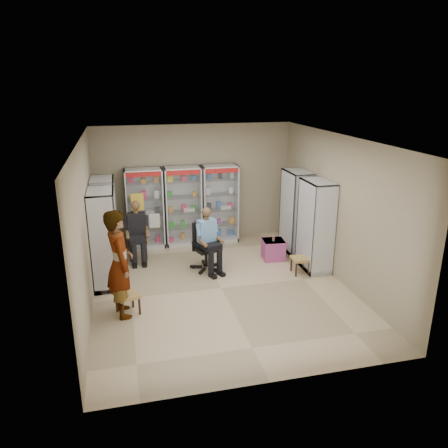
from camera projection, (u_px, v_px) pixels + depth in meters
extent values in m
plane|color=#C5AD89|center=(221.00, 288.00, 8.86)|extent=(6.00, 6.00, 0.00)
cube|color=tan|center=(195.00, 184.00, 11.16)|extent=(5.00, 0.02, 3.00)
cube|color=tan|center=(274.00, 285.00, 5.62)|extent=(5.00, 0.02, 3.00)
cube|color=tan|center=(86.00, 227.00, 7.84)|extent=(0.02, 6.00, 3.00)
cube|color=tan|center=(340.00, 209.00, 8.94)|extent=(0.02, 6.00, 3.00)
cube|color=silver|center=(221.00, 139.00, 7.92)|extent=(5.00, 6.00, 0.02)
cube|color=#A6A8AD|center=(145.00, 209.00, 10.78)|extent=(0.90, 0.50, 2.00)
cube|color=silver|center=(183.00, 206.00, 10.99)|extent=(0.90, 0.50, 2.00)
cube|color=#ADB0B4|center=(220.00, 204.00, 11.20)|extent=(0.90, 0.50, 2.00)
cube|color=silver|center=(296.00, 212.00, 10.52)|extent=(0.90, 0.50, 2.00)
cube|color=#A6A9AD|center=(315.00, 226.00, 9.50)|extent=(0.90, 0.50, 2.00)
cube|color=#AEB1B5|center=(105.00, 223.00, 9.72)|extent=(0.90, 0.50, 2.00)
cube|color=silver|center=(104.00, 239.00, 8.70)|extent=(0.90, 0.50, 2.00)
cube|color=#312213|center=(137.00, 240.00, 10.22)|extent=(0.42, 0.42, 0.94)
cube|color=black|center=(206.00, 246.00, 9.62)|extent=(0.74, 0.74, 1.06)
cube|color=#C54E90|center=(273.00, 250.00, 10.25)|extent=(0.52, 0.51, 0.47)
cylinder|color=#4F1506|center=(273.00, 239.00, 10.13)|extent=(0.07, 0.07, 0.11)
cube|color=#AF884A|center=(300.00, 265.00, 9.50)|extent=(0.38, 0.38, 0.37)
cube|color=#9E7042|center=(128.00, 303.00, 7.85)|extent=(0.50, 0.50, 0.39)
imported|color=gray|center=(120.00, 264.00, 7.59)|extent=(0.57, 0.78, 1.96)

